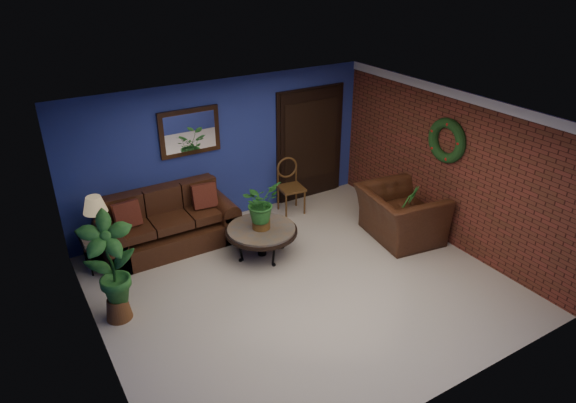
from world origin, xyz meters
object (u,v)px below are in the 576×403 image
coffee_table (261,231)px  armchair (400,214)px  table_lamp (96,211)px  end_table (101,241)px  side_chair (290,182)px  sofa (168,228)px

coffee_table → armchair: bearing=-17.1°
armchair → table_lamp: bearing=77.4°
coffee_table → armchair: armchair is taller
end_table → armchair: armchair is taller
coffee_table → side_chair: size_ratio=1.12×
sofa → armchair: bearing=-27.1°
end_table → table_lamp: table_lamp is taller
sofa → end_table: (-1.05, -0.03, 0.09)m
sofa → coffee_table: 1.57m
end_table → side_chair: (3.39, 0.07, 0.16)m
table_lamp → side_chair: 3.41m
sofa → coffee_table: sofa is taller
sofa → end_table: size_ratio=3.65×
table_lamp → side_chair: size_ratio=0.58×
coffee_table → armchair: size_ratio=0.87×
side_chair → armchair: bearing=-52.1°
end_table → coffee_table: bearing=-24.8°
coffee_table → armchair: 2.35m
coffee_table → table_lamp: bearing=155.2°
sofa → end_table: sofa is taller
side_chair → armchair: (1.06, -1.78, -0.15)m
end_table → side_chair: size_ratio=0.59×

